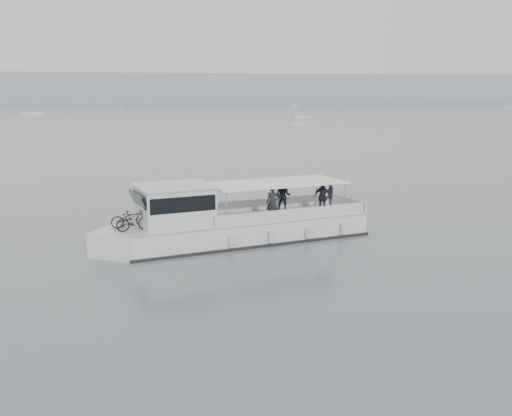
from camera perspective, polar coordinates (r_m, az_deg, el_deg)
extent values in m
plane|color=#556065|center=(28.60, 2.48, -3.05)|extent=(1400.00, 1400.00, 0.00)
cube|color=#939EA8|center=(587.12, -9.79, 11.67)|extent=(1400.00, 90.00, 28.00)
cube|color=silver|center=(28.15, -1.00, -2.33)|extent=(12.46, 6.15, 1.30)
cube|color=silver|center=(26.38, -13.08, -3.55)|extent=(3.16, 3.16, 1.30)
cube|color=beige|center=(28.00, -1.01, -1.03)|extent=(12.46, 6.15, 0.06)
cube|color=black|center=(28.24, -1.00, -3.12)|extent=(12.69, 6.31, 0.18)
cube|color=silver|center=(30.06, 0.95, 0.40)|extent=(7.79, 2.12, 0.60)
cube|color=silver|center=(27.36, 3.76, -0.70)|extent=(7.79, 2.12, 0.60)
cube|color=silver|center=(30.79, 9.21, 0.51)|extent=(0.91, 3.13, 0.60)
cube|color=silver|center=(26.60, -8.15, 0.19)|extent=(3.79, 3.43, 1.81)
cube|color=black|center=(26.18, -11.42, 0.24)|extent=(1.18, 2.57, 1.16)
cube|color=black|center=(26.55, -8.17, 0.83)|extent=(3.61, 3.42, 0.70)
cube|color=silver|center=(26.44, -8.21, 2.22)|extent=(4.04, 3.68, 0.10)
cube|color=white|center=(28.38, 1.95, 2.53)|extent=(7.36, 4.64, 0.08)
cylinder|color=silver|center=(25.96, -3.00, -0.15)|extent=(0.07, 0.07, 1.66)
cylinder|color=silver|center=(28.54, -5.10, 0.85)|extent=(0.07, 0.07, 1.66)
cylinder|color=silver|center=(28.92, 8.89, 0.90)|extent=(0.07, 0.07, 1.66)
cylinder|color=silver|center=(31.26, 6.05, 1.73)|extent=(0.07, 0.07, 1.66)
cylinder|color=silver|center=(26.97, -10.07, 5.14)|extent=(0.04, 0.04, 2.61)
cylinder|color=silver|center=(25.74, -6.97, 4.49)|extent=(0.04, 0.04, 2.21)
cylinder|color=silver|center=(25.99, -2.47, -3.37)|extent=(0.29, 0.29, 0.50)
cylinder|color=silver|center=(26.79, 1.51, -2.92)|extent=(0.29, 0.29, 0.50)
cylinder|color=silver|center=(27.71, 5.24, -2.48)|extent=(0.29, 0.29, 0.50)
cylinder|color=silver|center=(28.75, 8.71, -2.07)|extent=(0.29, 0.29, 0.50)
imported|color=black|center=(26.59, -12.52, -0.96)|extent=(1.82, 1.02, 0.90)
imported|color=black|center=(25.81, -12.13, -1.25)|extent=(1.65, 0.83, 0.95)
imported|color=#242730|center=(27.45, 1.67, 0.51)|extent=(0.72, 0.62, 1.69)
imported|color=#242730|center=(29.49, 2.72, 1.25)|extent=(1.02, 0.95, 1.69)
imported|color=#242730|center=(29.15, 6.71, 1.07)|extent=(1.04, 0.91, 1.69)
imported|color=#242730|center=(30.51, 7.33, 1.50)|extent=(1.06, 1.26, 1.69)
cube|color=silver|center=(365.72, -13.48, 9.79)|extent=(3.47, 6.36, 0.75)
cube|color=silver|center=(365.71, -13.48, 9.84)|extent=(2.20, 2.50, 0.45)
cylinder|color=silver|center=(365.67, -13.51, 10.36)|extent=(0.08, 0.08, 6.67)
cube|color=silver|center=(235.17, -21.30, 8.76)|extent=(8.81, 2.97, 0.75)
cube|color=silver|center=(235.16, -21.30, 8.84)|extent=(3.11, 2.51, 0.45)
cylinder|color=silver|center=(235.08, -21.39, 10.01)|extent=(0.08, 0.08, 9.63)
cube|color=silver|center=(403.02, 3.78, 10.17)|extent=(6.48, 3.18, 0.75)
cube|color=silver|center=(403.01, 3.78, 10.21)|extent=(2.48, 2.14, 0.45)
cube|color=silver|center=(364.16, 23.78, 9.16)|extent=(7.81, 6.73, 0.75)
cube|color=silver|center=(364.16, 23.78, 9.21)|extent=(3.52, 3.41, 0.45)
cylinder|color=silver|center=(364.11, 23.84, 9.89)|extent=(0.08, 0.08, 8.66)
cube|color=silver|center=(133.57, 3.98, 8.24)|extent=(5.98, 5.16, 0.75)
cube|color=silver|center=(133.55, 3.99, 8.38)|extent=(2.70, 2.61, 0.45)
cylinder|color=silver|center=(133.43, 4.00, 9.79)|extent=(0.08, 0.08, 6.63)
cube|color=silver|center=(187.27, 4.56, 9.06)|extent=(6.33, 2.51, 0.75)
cube|color=silver|center=(187.26, 4.56, 9.16)|extent=(2.31, 1.91, 0.45)
cylinder|color=silver|center=(187.17, 4.57, 10.19)|extent=(0.08, 0.08, 6.80)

